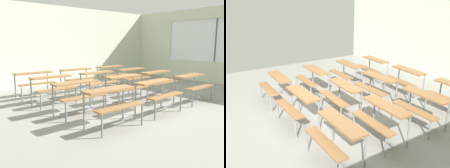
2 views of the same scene
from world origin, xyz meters
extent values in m
cube|color=gray|center=(0.00, 0.00, -0.03)|extent=(10.00, 9.00, 0.05)
cube|color=beige|center=(0.00, 4.50, 1.50)|extent=(10.00, 0.12, 3.00)
cube|color=olive|center=(-1.45, -0.59, 0.72)|extent=(1.10, 0.33, 0.04)
cube|color=olive|center=(-1.45, -0.91, 0.44)|extent=(1.10, 0.23, 0.03)
cylinder|color=gray|center=(-1.95, -0.44, 0.36)|extent=(0.04, 0.04, 0.72)
cylinder|color=gray|center=(-0.95, -0.45, 0.36)|extent=(0.04, 0.04, 0.72)
cylinder|color=gray|center=(-1.95, -0.99, 0.22)|extent=(0.04, 0.04, 0.44)
cylinder|color=gray|center=(-0.95, -1.00, 0.22)|extent=(0.04, 0.04, 0.44)
cube|color=gray|center=(-1.45, -0.73, 0.10)|extent=(1.00, 0.04, 0.03)
cube|color=olive|center=(-0.04, -0.55, 0.72)|extent=(1.11, 0.36, 0.04)
cube|color=olive|center=(-0.03, -0.87, 0.44)|extent=(1.11, 0.26, 0.03)
cylinder|color=gray|center=(-0.54, -0.43, 0.36)|extent=(0.04, 0.04, 0.72)
cylinder|color=gray|center=(0.46, -0.39, 0.36)|extent=(0.04, 0.04, 0.72)
cylinder|color=gray|center=(-0.52, -0.98, 0.22)|extent=(0.04, 0.04, 0.44)
cylinder|color=gray|center=(0.48, -0.94, 0.22)|extent=(0.04, 0.04, 0.44)
cube|color=gray|center=(-0.03, -0.69, 0.10)|extent=(1.00, 0.07, 0.03)
cube|color=olive|center=(1.51, -0.52, 0.72)|extent=(1.10, 0.33, 0.04)
cube|color=olive|center=(1.51, -0.84, 0.44)|extent=(1.10, 0.23, 0.03)
cylinder|color=gray|center=(1.01, -0.39, 0.36)|extent=(0.04, 0.04, 0.72)
cylinder|color=gray|center=(2.01, -0.38, 0.36)|extent=(0.04, 0.04, 0.72)
cylinder|color=gray|center=(1.01, -0.94, 0.22)|extent=(0.04, 0.04, 0.44)
cube|color=gray|center=(1.51, -0.66, 0.10)|extent=(1.00, 0.04, 0.03)
cube|color=olive|center=(-1.50, 0.54, 0.72)|extent=(1.10, 0.32, 0.04)
cube|color=olive|center=(-1.50, 0.22, 0.44)|extent=(1.10, 0.22, 0.03)
cylinder|color=gray|center=(-2.00, 0.68, 0.36)|extent=(0.04, 0.04, 0.72)
cylinder|color=gray|center=(-1.00, 0.67, 0.36)|extent=(0.04, 0.04, 0.72)
cylinder|color=gray|center=(-2.00, 0.13, 0.22)|extent=(0.04, 0.04, 0.44)
cylinder|color=gray|center=(-1.00, 0.12, 0.22)|extent=(0.04, 0.04, 0.44)
cube|color=gray|center=(-1.50, 0.40, 0.10)|extent=(1.00, 0.04, 0.03)
cube|color=olive|center=(0.03, 0.55, 0.72)|extent=(1.11, 0.36, 0.04)
cube|color=olive|center=(0.02, 0.23, 0.44)|extent=(1.11, 0.26, 0.03)
cylinder|color=gray|center=(-0.47, 0.71, 0.36)|extent=(0.04, 0.04, 0.72)
cylinder|color=gray|center=(0.53, 0.68, 0.36)|extent=(0.04, 0.04, 0.72)
cylinder|color=gray|center=(-0.49, 0.16, 0.22)|extent=(0.04, 0.04, 0.44)
cylinder|color=gray|center=(0.51, 0.13, 0.22)|extent=(0.04, 0.04, 0.44)
cube|color=gray|center=(0.02, 0.41, 0.10)|extent=(1.00, 0.06, 0.03)
cube|color=olive|center=(1.42, 0.58, 0.72)|extent=(1.11, 0.34, 0.04)
cube|color=olive|center=(1.42, 0.26, 0.44)|extent=(1.10, 0.24, 0.03)
cylinder|color=gray|center=(0.93, 0.73, 0.36)|extent=(0.04, 0.04, 0.72)
cylinder|color=gray|center=(1.93, 0.71, 0.36)|extent=(0.04, 0.04, 0.72)
cylinder|color=gray|center=(0.92, 0.18, 0.22)|extent=(0.04, 0.04, 0.44)
cylinder|color=gray|center=(1.92, 0.16, 0.22)|extent=(0.04, 0.04, 0.44)
cube|color=gray|center=(1.42, 0.44, 0.10)|extent=(1.00, 0.05, 0.03)
cube|color=olive|center=(-1.50, 1.73, 0.72)|extent=(1.10, 0.32, 0.04)
cube|color=olive|center=(-1.50, 1.41, 0.44)|extent=(1.10, 0.22, 0.03)
cylinder|color=gray|center=(-2.00, 1.86, 0.36)|extent=(0.04, 0.04, 0.72)
cylinder|color=gray|center=(-1.00, 1.87, 0.36)|extent=(0.04, 0.04, 0.72)
cylinder|color=gray|center=(-2.00, 1.31, 0.22)|extent=(0.04, 0.04, 0.44)
cylinder|color=gray|center=(-1.00, 1.32, 0.22)|extent=(0.04, 0.04, 0.44)
cube|color=gray|center=(-1.50, 1.59, 0.10)|extent=(1.00, 0.04, 0.03)
cube|color=olive|center=(-0.01, 1.69, 0.72)|extent=(1.11, 0.36, 0.04)
cube|color=olive|center=(0.00, 1.37, 0.44)|extent=(1.11, 0.26, 0.03)
cylinder|color=gray|center=(-0.52, 1.81, 0.36)|extent=(0.04, 0.04, 0.72)
cylinder|color=gray|center=(0.48, 1.85, 0.36)|extent=(0.04, 0.04, 0.72)
cylinder|color=gray|center=(-0.50, 1.26, 0.22)|extent=(0.04, 0.04, 0.44)
cylinder|color=gray|center=(0.50, 1.30, 0.22)|extent=(0.04, 0.04, 0.44)
cube|color=gray|center=(-0.01, 1.55, 0.10)|extent=(1.00, 0.07, 0.03)
cube|color=olive|center=(1.46, 1.70, 0.72)|extent=(1.10, 0.33, 0.04)
cube|color=olive|center=(1.46, 1.38, 0.44)|extent=(1.10, 0.23, 0.03)
cylinder|color=gray|center=(0.96, 1.84, 0.36)|extent=(0.04, 0.04, 0.72)
cylinder|color=gray|center=(1.96, 1.85, 0.36)|extent=(0.04, 0.04, 0.72)
cylinder|color=gray|center=(0.97, 1.29, 0.22)|extent=(0.04, 0.04, 0.44)
cylinder|color=gray|center=(1.97, 1.30, 0.22)|extent=(0.04, 0.04, 0.44)
cube|color=gray|center=(1.46, 1.56, 0.10)|extent=(1.00, 0.04, 0.03)
cube|color=olive|center=(-1.51, 2.84, 0.72)|extent=(1.11, 0.36, 0.04)
cube|color=olive|center=(-1.53, 2.52, 0.44)|extent=(1.11, 0.26, 0.03)
cylinder|color=gray|center=(-2.01, 3.00, 0.36)|extent=(0.04, 0.04, 0.72)
cylinder|color=gray|center=(-1.01, 2.96, 0.36)|extent=(0.04, 0.04, 0.72)
cylinder|color=gray|center=(-2.03, 2.45, 0.22)|extent=(0.04, 0.04, 0.44)
cylinder|color=gray|center=(-1.03, 2.41, 0.22)|extent=(0.04, 0.04, 0.44)
cube|color=gray|center=(-1.52, 2.70, 0.10)|extent=(1.00, 0.07, 0.03)
cube|color=olive|center=(-0.03, 2.82, 0.72)|extent=(1.11, 0.37, 0.04)
cube|color=olive|center=(-0.04, 2.50, 0.44)|extent=(1.11, 0.27, 0.03)
cylinder|color=gray|center=(-0.52, 2.98, 0.36)|extent=(0.04, 0.04, 0.72)
cylinder|color=gray|center=(0.48, 2.94, 0.36)|extent=(0.04, 0.04, 0.72)
cylinder|color=gray|center=(-0.55, 2.43, 0.22)|extent=(0.04, 0.04, 0.44)
cylinder|color=gray|center=(0.45, 2.39, 0.22)|extent=(0.04, 0.04, 0.44)
cube|color=gray|center=(-0.04, 2.68, 0.10)|extent=(1.00, 0.08, 0.03)
cube|color=olive|center=(1.48, 2.50, 0.44)|extent=(1.10, 0.23, 0.03)
cylinder|color=gray|center=(0.99, 2.97, 0.36)|extent=(0.04, 0.04, 0.72)
cylinder|color=gray|center=(0.98, 2.42, 0.22)|extent=(0.04, 0.04, 0.44)
cube|color=gray|center=(1.49, 2.68, 0.10)|extent=(1.00, 0.04, 0.03)
camera|label=1|loc=(-4.38, -4.05, 1.62)|focal=38.44mm
camera|label=2|loc=(4.44, -2.43, 2.70)|focal=37.60mm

